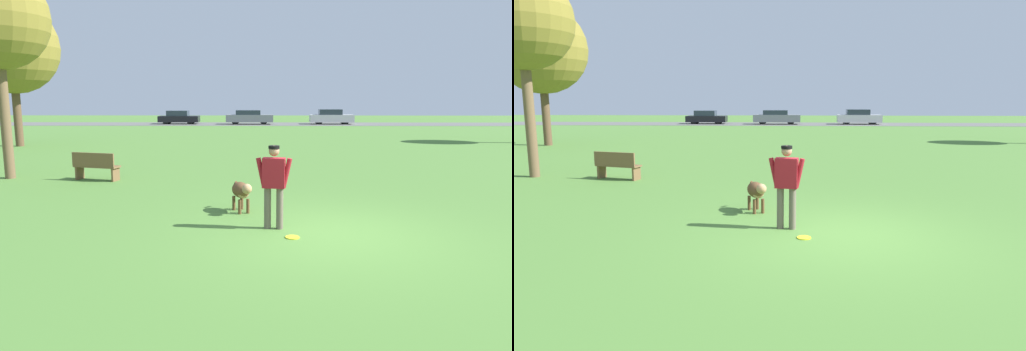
# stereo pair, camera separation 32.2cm
# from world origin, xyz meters

# --- Properties ---
(ground_plane) EXTENTS (120.00, 120.00, 0.00)m
(ground_plane) POSITION_xyz_m (0.00, 0.00, 0.00)
(ground_plane) COLOR #4C7A33
(far_road_strip) EXTENTS (120.00, 6.00, 0.01)m
(far_road_strip) POSITION_xyz_m (0.00, 36.45, 0.01)
(far_road_strip) COLOR #5B5B59
(far_road_strip) RESTS_ON ground_plane
(person) EXTENTS (0.68, 0.28, 1.56)m
(person) POSITION_xyz_m (-1.05, 0.39, 0.92)
(person) COLOR #665B4C
(person) RESTS_ON ground_plane
(dog) EXTENTS (0.56, 0.95, 0.68)m
(dog) POSITION_xyz_m (-1.71, 1.63, 0.46)
(dog) COLOR brown
(dog) RESTS_ON ground_plane
(frisbee) EXTENTS (0.25, 0.25, 0.02)m
(frisbee) POSITION_xyz_m (-0.73, -0.19, 0.01)
(frisbee) COLOR yellow
(frisbee) RESTS_ON ground_plane
(tree_far_left) EXTENTS (4.55, 4.55, 7.19)m
(tree_far_left) POSITION_xyz_m (-13.79, 15.33, 4.90)
(tree_far_left) COLOR brown
(tree_far_left) RESTS_ON ground_plane
(parked_car_black) EXTENTS (3.87, 1.88, 1.30)m
(parked_car_black) POSITION_xyz_m (-9.43, 36.44, 0.63)
(parked_car_black) COLOR black
(parked_car_black) RESTS_ON ground_plane
(parked_car_grey) EXTENTS (4.48, 1.73, 1.35)m
(parked_car_grey) POSITION_xyz_m (-2.57, 36.08, 0.68)
(parked_car_grey) COLOR slate
(parked_car_grey) RESTS_ON ground_plane
(parked_car_silver) EXTENTS (4.18, 1.91, 1.42)m
(parked_car_silver) POSITION_xyz_m (5.28, 36.37, 0.70)
(parked_car_silver) COLOR #B7B7BC
(parked_car_silver) RESTS_ON ground_plane
(park_bench) EXTENTS (1.46, 0.76, 0.84)m
(park_bench) POSITION_xyz_m (-6.23, 5.43, 0.45)
(park_bench) COLOR brown
(park_bench) RESTS_ON ground_plane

